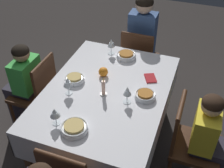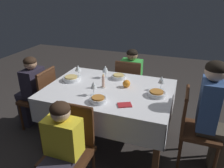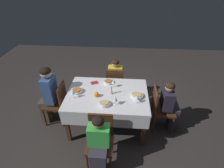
{
  "view_description": "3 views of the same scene",
  "coord_description": "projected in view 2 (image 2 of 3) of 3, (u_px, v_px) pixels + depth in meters",
  "views": [
    {
      "loc": [
        -1.73,
        -0.68,
        2.28
      ],
      "look_at": [
        -0.05,
        -0.07,
        0.85
      ],
      "focal_mm": 45.0,
      "sensor_mm": 36.0,
      "label": 1
    },
    {
      "loc": [
        0.79,
        -2.1,
        1.79
      ],
      "look_at": [
        0.04,
        -0.01,
        0.8
      ],
      "focal_mm": 35.0,
      "sensor_mm": 36.0,
      "label": 2
    },
    {
      "loc": [
        -0.26,
        2.44,
        2.56
      ],
      "look_at": [
        -0.08,
        -0.06,
        0.9
      ],
      "focal_mm": 28.0,
      "sensor_mm": 36.0,
      "label": 3
    }
  ],
  "objects": [
    {
      "name": "napkin_red_folded",
      "position": [
        125.0,
        105.0,
        2.11
      ],
      "size": [
        0.16,
        0.14,
        0.01
      ],
      "rotation": [
        0.0,
        0.0,
        0.46
      ],
      "color": "#AD2328",
      "rests_on": "dining_table"
    },
    {
      "name": "chair_north",
      "position": [
        129.0,
        84.0,
        3.22
      ],
      "size": [
        0.39,
        0.4,
        0.85
      ],
      "rotation": [
        0.0,
        0.0,
        3.14
      ],
      "color": "#472816",
      "rests_on": "ground_plane"
    },
    {
      "name": "bowl_north",
      "position": [
        119.0,
        77.0,
        2.72
      ],
      "size": [
        0.18,
        0.18,
        0.06
      ],
      "color": "silver",
      "rests_on": "dining_table"
    },
    {
      "name": "chair_south",
      "position": [
        71.0,
        147.0,
        1.96
      ],
      "size": [
        0.39,
        0.4,
        0.85
      ],
      "color": "#472816",
      "rests_on": "ground_plane"
    },
    {
      "name": "wine_glass_west",
      "position": [
        78.0,
        68.0,
        2.77
      ],
      "size": [
        0.08,
        0.08,
        0.15
      ],
      "color": "white",
      "rests_on": "dining_table"
    },
    {
      "name": "ground_plane",
      "position": [
        109.0,
        141.0,
        2.77
      ],
      "size": [
        8.0,
        8.0,
        0.0
      ],
      "primitive_type": "plane",
      "color": "#332D2B"
    },
    {
      "name": "person_child_yellow",
      "position": [
        60.0,
        153.0,
        1.79
      ],
      "size": [
        0.3,
        0.33,
        0.98
      ],
      "color": "#383342",
      "rests_on": "ground_plane"
    },
    {
      "name": "candle_centerpiece",
      "position": [
        103.0,
        82.0,
        2.47
      ],
      "size": [
        0.06,
        0.06,
        0.17
      ],
      "color": "beige",
      "rests_on": "dining_table"
    },
    {
      "name": "person_child_dark",
      "position": [
        31.0,
        89.0,
        2.88
      ],
      "size": [
        0.33,
        0.3,
        1.0
      ],
      "rotation": [
        0.0,
        0.0,
        -1.57
      ],
      "color": "#383342",
      "rests_on": "ground_plane"
    },
    {
      "name": "bowl_south",
      "position": [
        98.0,
        99.0,
        2.17
      ],
      "size": [
        0.17,
        0.17,
        0.06
      ],
      "color": "silver",
      "rests_on": "dining_table"
    },
    {
      "name": "wine_glass_north",
      "position": [
        105.0,
        69.0,
        2.72
      ],
      "size": [
        0.08,
        0.08,
        0.16
      ],
      "color": "white",
      "rests_on": "dining_table"
    },
    {
      "name": "dining_table",
      "position": [
        109.0,
        95.0,
        2.51
      ],
      "size": [
        1.41,
        1.03,
        0.74
      ],
      "color": "silver",
      "rests_on": "ground_plane"
    },
    {
      "name": "person_child_green",
      "position": [
        132.0,
        76.0,
        3.33
      ],
      "size": [
        0.3,
        0.33,
        0.98
      ],
      "rotation": [
        0.0,
        0.0,
        3.14
      ],
      "color": "#383342",
      "rests_on": "ground_plane"
    },
    {
      "name": "chair_east",
      "position": [
        194.0,
        126.0,
        2.26
      ],
      "size": [
        0.4,
        0.39,
        0.85
      ],
      "rotation": [
        0.0,
        0.0,
        1.57
      ],
      "color": "#472816",
      "rests_on": "ground_plane"
    },
    {
      "name": "orange_fruit",
      "position": [
        126.0,
        84.0,
        2.49
      ],
      "size": [
        0.09,
        0.09,
        0.09
      ],
      "primitive_type": "sphere",
      "color": "orange",
      "rests_on": "dining_table"
    },
    {
      "name": "wine_glass_south",
      "position": [
        94.0,
        85.0,
        2.27
      ],
      "size": [
        0.07,
        0.07,
        0.16
      ],
      "color": "white",
      "rests_on": "dining_table"
    },
    {
      "name": "bowl_west",
      "position": [
        71.0,
        78.0,
        2.67
      ],
      "size": [
        0.2,
        0.2,
        0.06
      ],
      "color": "silver",
      "rests_on": "dining_table"
    },
    {
      "name": "bowl_east",
      "position": [
        156.0,
        93.0,
        2.29
      ],
      "size": [
        0.19,
        0.19,
        0.06
      ],
      "color": "silver",
      "rests_on": "dining_table"
    },
    {
      "name": "wine_glass_east",
      "position": [
        162.0,
        80.0,
        2.39
      ],
      "size": [
        0.07,
        0.07,
        0.16
      ],
      "color": "white",
      "rests_on": "dining_table"
    },
    {
      "name": "person_adult_denim",
      "position": [
        213.0,
        112.0,
        2.13
      ],
      "size": [
        0.34,
        0.3,
        1.19
      ],
      "rotation": [
        0.0,
        0.0,
        1.57
      ],
      "color": "#4C4233",
      "rests_on": "ground_plane"
    },
    {
      "name": "chair_west",
      "position": [
        41.0,
        96.0,
        2.87
      ],
      "size": [
        0.4,
        0.39,
        0.85
      ],
      "rotation": [
        0.0,
        0.0,
        -1.57
      ],
      "color": "#472816",
      "rests_on": "ground_plane"
    }
  ]
}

